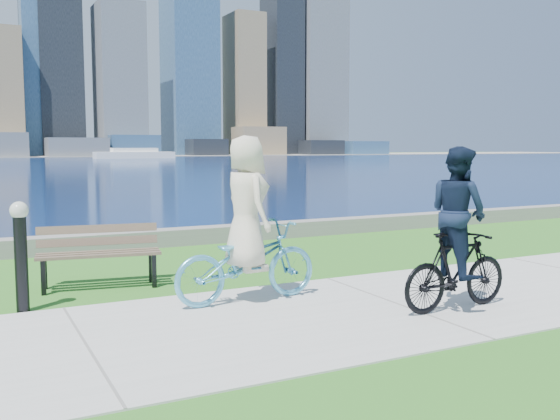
# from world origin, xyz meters

# --- Properties ---
(ground) EXTENTS (320.00, 320.00, 0.00)m
(ground) POSITION_xyz_m (0.00, 0.00, 0.00)
(ground) COLOR #26661A
(ground) RESTS_ON ground
(concrete_path) EXTENTS (80.00, 3.50, 0.02)m
(concrete_path) POSITION_xyz_m (0.00, 0.00, 0.01)
(concrete_path) COLOR #AEAEA9
(concrete_path) RESTS_ON ground
(seawall) EXTENTS (90.00, 0.50, 0.35)m
(seawall) POSITION_xyz_m (0.00, 6.20, 0.17)
(seawall) COLOR slate
(seawall) RESTS_ON ground
(bay_water) EXTENTS (320.00, 131.00, 0.01)m
(bay_water) POSITION_xyz_m (0.00, 72.00, 0.00)
(bay_water) COLOR #0C204F
(bay_water) RESTS_ON ground
(city_skyline) EXTENTS (176.00, 21.80, 76.00)m
(city_skyline) POSITION_xyz_m (3.73, 129.62, 23.26)
(city_skyline) COLOR #816C4F
(city_skyline) RESTS_ON ground
(ferry_far) EXTENTS (13.03, 3.72, 1.77)m
(ferry_far) POSITION_xyz_m (20.40, 98.12, 0.74)
(ferry_far) COLOR white
(ferry_far) RESTS_ON ground
(park_bench) EXTENTS (1.85, 0.87, 0.92)m
(park_bench) POSITION_xyz_m (-3.33, 2.86, 0.56)
(park_bench) COLOR black
(park_bench) RESTS_ON ground
(bollard_lamp) EXTENTS (0.23, 0.23, 1.42)m
(bollard_lamp) POSITION_xyz_m (-4.48, 1.84, 0.81)
(bollard_lamp) COLOR black
(bollard_lamp) RESTS_ON ground
(cyclist_woman) EXTENTS (0.82, 2.10, 2.23)m
(cyclist_woman) POSITION_xyz_m (-1.73, 0.99, 0.85)
(cyclist_woman) COLOR #57AFD3
(cyclist_woman) RESTS_ON ground
(cyclist_man) EXTENTS (0.64, 1.70, 2.09)m
(cyclist_man) POSITION_xyz_m (0.49, -0.61, 0.90)
(cyclist_man) COLOR black
(cyclist_man) RESTS_ON ground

